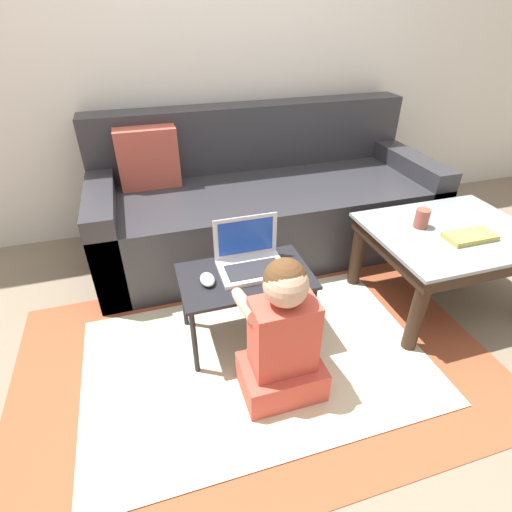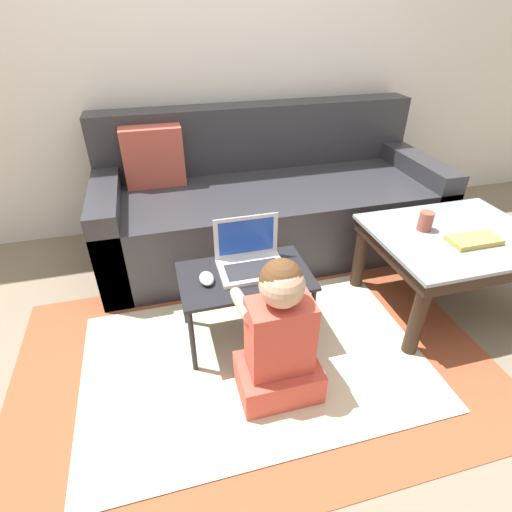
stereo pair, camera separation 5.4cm
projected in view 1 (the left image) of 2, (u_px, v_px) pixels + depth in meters
The scene contains 11 objects.
ground_plane at pixel (285, 358), 1.91m from camera, with size 16.00×16.00×0.00m, color #7F705B.
wall_back at pixel (205, 36), 2.48m from camera, with size 9.00×0.06×2.50m.
area_rug at pixel (257, 360), 1.89m from camera, with size 2.19×1.41×0.01m.
couch at pixel (263, 202), 2.67m from camera, with size 2.16×0.91×0.87m.
coffee_table at pixel (449, 243), 2.08m from camera, with size 0.82×0.67×0.45m.
laptop_desk at pixel (245, 282), 1.86m from camera, with size 0.61×0.38×0.38m.
laptop at pixel (251, 261), 1.86m from camera, with size 0.31×0.22×0.23m.
computer_mouse at pixel (207, 279), 1.78m from camera, with size 0.06×0.11×0.04m.
person_seated at pixel (283, 338), 1.60m from camera, with size 0.34×0.40×0.67m.
cup_on_table at pixel (422, 218), 2.04m from camera, with size 0.07×0.07×0.10m.
book_on_table at pixel (470, 236), 1.96m from camera, with size 0.25×0.12×0.03m.
Camera 1 is at (-0.53, -1.24, 1.45)m, focal length 28.00 mm.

